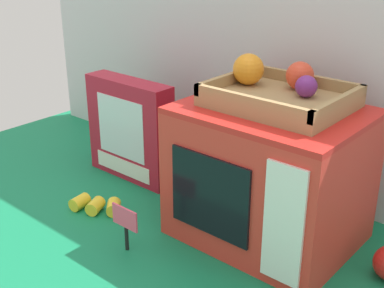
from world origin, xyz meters
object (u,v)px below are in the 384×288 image
(toy_microwave, at_px, (269,175))
(cookie_set_box, at_px, (130,130))
(loose_toy_banana, at_px, (96,205))
(price_sign, at_px, (125,222))
(food_groups_crate, at_px, (278,92))

(toy_microwave, distance_m, cookie_set_box, 0.44)
(loose_toy_banana, bearing_deg, price_sign, -20.02)
(toy_microwave, relative_size, cookie_set_box, 1.35)
(cookie_set_box, relative_size, loose_toy_banana, 2.13)
(food_groups_crate, bearing_deg, toy_microwave, -69.58)
(cookie_set_box, relative_size, price_sign, 2.67)
(toy_microwave, bearing_deg, loose_toy_banana, -153.99)
(toy_microwave, relative_size, price_sign, 3.62)
(food_groups_crate, bearing_deg, price_sign, -122.72)
(cookie_set_box, xyz_separation_m, price_sign, (0.25, -0.25, -0.07))
(toy_microwave, height_order, cookie_set_box, toy_microwave)
(toy_microwave, bearing_deg, food_groups_crate, 110.42)
(toy_microwave, height_order, price_sign, toy_microwave)
(cookie_set_box, bearing_deg, loose_toy_banana, -67.83)
(price_sign, xyz_separation_m, loose_toy_banana, (-0.17, 0.06, -0.05))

